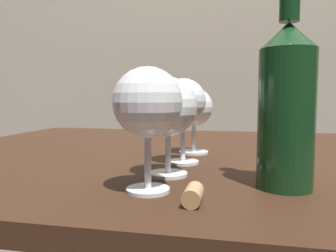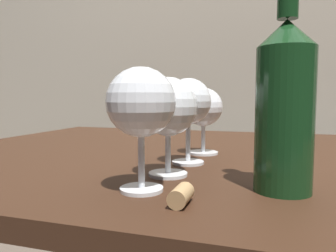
% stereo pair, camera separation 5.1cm
% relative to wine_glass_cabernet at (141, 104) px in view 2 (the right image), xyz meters
% --- Properties ---
extents(back_wall, '(5.00, 0.08, 2.60)m').
position_rel_wine_glass_cabernet_xyz_m(back_wall, '(0.08, 1.22, 0.46)').
color(back_wall, '#B2A893').
rests_on(back_wall, ground_plane).
extents(dining_table, '(1.37, 0.92, 0.73)m').
position_rel_wine_glass_cabernet_xyz_m(dining_table, '(0.08, 0.33, -0.20)').
color(dining_table, '#382114').
rests_on(dining_table, ground_plane).
extents(wine_glass_cabernet, '(0.09, 0.09, 0.16)m').
position_rel_wine_glass_cabernet_xyz_m(wine_glass_cabernet, '(0.00, 0.00, 0.00)').
color(wine_glass_cabernet, white).
rests_on(wine_glass_cabernet, dining_table).
extents(wine_glass_empty, '(0.09, 0.09, 0.16)m').
position_rel_wine_glass_cabernet_xyz_m(wine_glass_empty, '(0.01, 0.09, -0.01)').
color(wine_glass_empty, white).
rests_on(wine_glass_empty, dining_table).
extents(wine_glass_chardonnay, '(0.08, 0.08, 0.16)m').
position_rel_wine_glass_cabernet_xyz_m(wine_glass_chardonnay, '(0.02, 0.19, -0.00)').
color(wine_glass_chardonnay, white).
rests_on(wine_glass_chardonnay, dining_table).
extents(wine_glass_pinot, '(0.08, 0.08, 0.14)m').
position_rel_wine_glass_cabernet_xyz_m(wine_glass_pinot, '(0.02, 0.30, -0.02)').
color(wine_glass_pinot, white).
rests_on(wine_glass_pinot, dining_table).
extents(wine_bottle, '(0.07, 0.07, 0.30)m').
position_rel_wine_glass_cabernet_xyz_m(wine_bottle, '(0.18, 0.05, 0.00)').
color(wine_bottle, '#143819').
rests_on(wine_bottle, dining_table).
extents(cork, '(0.02, 0.04, 0.02)m').
position_rel_wine_glass_cabernet_xyz_m(cork, '(0.06, -0.04, -0.10)').
color(cork, tan).
rests_on(cork, dining_table).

